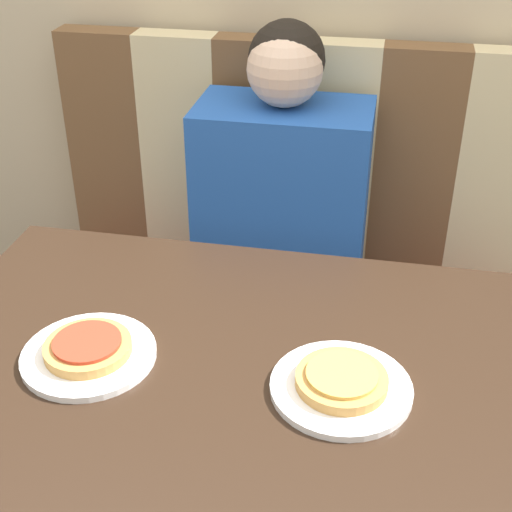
{
  "coord_description": "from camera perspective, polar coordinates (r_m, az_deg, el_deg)",
  "views": [
    {
      "loc": [
        0.24,
        -0.88,
        1.52
      ],
      "look_at": [
        0.0,
        0.33,
        0.78
      ],
      "focal_mm": 50.0,
      "sensor_mm": 36.0,
      "label": 1
    }
  ],
  "objects": [
    {
      "name": "pizza_right",
      "position": [
        1.11,
        6.87,
        -9.76
      ],
      "size": [
        0.14,
        0.14,
        0.02
      ],
      "color": "#C68E47",
      "rests_on": "plate_right"
    },
    {
      "name": "pizza_left",
      "position": [
        1.19,
        -13.31,
        -7.08
      ],
      "size": [
        0.14,
        0.14,
        0.02
      ],
      "color": "#C68E47",
      "rests_on": "plate_left"
    },
    {
      "name": "person",
      "position": [
        1.73,
        2.14,
        5.88
      ],
      "size": [
        0.41,
        0.24,
        0.69
      ],
      "color": "#2356B2",
      "rests_on": "booth_seat"
    },
    {
      "name": "plate_right",
      "position": [
        1.12,
        6.81,
        -10.41
      ],
      "size": [
        0.22,
        0.22,
        0.01
      ],
      "color": "white",
      "rests_on": "dining_table"
    },
    {
      "name": "plate_left",
      "position": [
        1.2,
        -13.22,
        -7.71
      ],
      "size": [
        0.22,
        0.22,
        0.01
      ],
      "color": "white",
      "rests_on": "dining_table"
    },
    {
      "name": "dining_table",
      "position": [
        1.24,
        -3.01,
        -11.95
      ],
      "size": [
        1.02,
        0.73,
        0.78
      ],
      "color": "black",
      "rests_on": "ground_plane"
    },
    {
      "name": "booth_seat",
      "position": [
        2.02,
        1.83,
        -8.33
      ],
      "size": [
        1.25,
        0.48,
        0.47
      ],
      "color": "#5B1919",
      "rests_on": "ground_plane"
    },
    {
      "name": "booth_backrest",
      "position": [
        1.91,
        3.1,
        8.11
      ],
      "size": [
        1.25,
        0.08,
        0.6
      ],
      "color": "brown",
      "rests_on": "booth_seat"
    }
  ]
}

